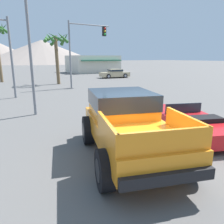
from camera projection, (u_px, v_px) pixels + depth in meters
name	position (u px, v px, depth m)	size (l,w,h in m)	color
ground_plane	(143.00, 160.00, 6.38)	(320.00, 320.00, 0.00)	#5B5956
orange_pickup_truck	(127.00, 120.00, 6.61)	(3.48, 5.19, 1.86)	orange
red_convertible_car	(189.00, 122.00, 8.64)	(3.36, 4.86, 1.07)	red
parked_car_tan	(115.00, 73.00, 31.61)	(4.41, 2.44, 1.22)	tan
traffic_light_main	(85.00, 42.00, 21.04)	(4.31, 0.38, 6.17)	slate
street_lamp_post	(26.00, 5.00, 10.16)	(0.90, 0.24, 8.99)	slate
palm_tree_short	(56.00, 45.00, 23.40)	(3.03, 2.95, 5.56)	brown
storefront_building	(93.00, 64.00, 43.14)	(9.01, 7.49, 3.21)	beige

